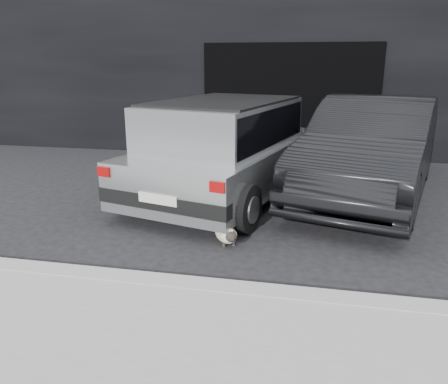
% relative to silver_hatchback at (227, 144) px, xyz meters
% --- Properties ---
extents(ground, '(80.00, 80.00, 0.00)m').
position_rel_silver_hatchback_xyz_m(ground, '(-0.17, -0.73, -0.88)').
color(ground, black).
rests_on(ground, ground).
extents(building_facade, '(34.00, 4.00, 5.00)m').
position_rel_silver_hatchback_xyz_m(building_facade, '(0.83, 5.27, 1.62)').
color(building_facade, black).
rests_on(building_facade, ground).
extents(garage_opening, '(4.00, 0.10, 2.60)m').
position_rel_silver_hatchback_xyz_m(garage_opening, '(0.83, 3.26, 0.42)').
color(garage_opening, black).
rests_on(garage_opening, ground).
extents(curb, '(18.00, 0.25, 0.12)m').
position_rel_silver_hatchback_xyz_m(curb, '(0.83, -3.33, -0.82)').
color(curb, gray).
rests_on(curb, ground).
extents(sidewalk, '(18.00, 2.20, 0.11)m').
position_rel_silver_hatchback_xyz_m(sidewalk, '(0.83, -4.53, -0.83)').
color(sidewalk, gray).
rests_on(sidewalk, ground).
extents(silver_hatchback, '(3.01, 4.72, 1.61)m').
position_rel_silver_hatchback_xyz_m(silver_hatchback, '(0.00, 0.00, 0.00)').
color(silver_hatchback, '#A7A9AB').
rests_on(silver_hatchback, ground).
extents(second_car, '(3.02, 5.25, 1.64)m').
position_rel_silver_hatchback_xyz_m(second_car, '(2.38, 0.50, -0.06)').
color(second_car, black).
rests_on(second_car, ground).
extents(cat_siamese, '(0.46, 0.68, 0.26)m').
position_rel_silver_hatchback_xyz_m(cat_siamese, '(0.39, -2.05, -0.76)').
color(cat_siamese, beige).
rests_on(cat_siamese, ground).
extents(cat_white, '(0.74, 0.27, 0.34)m').
position_rel_silver_hatchback_xyz_m(cat_white, '(-0.15, -1.40, -0.71)').
color(cat_white, silver).
rests_on(cat_white, ground).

